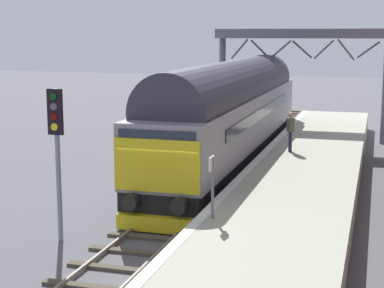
{
  "coord_description": "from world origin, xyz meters",
  "views": [
    {
      "loc": [
        6.1,
        -18.2,
        5.83
      ],
      "look_at": [
        0.2,
        1.81,
        2.18
      ],
      "focal_mm": 59.11,
      "sensor_mm": 36.0,
      "label": 1
    }
  ],
  "objects_px": {
    "diesel_locomotive": "(231,111)",
    "platform_number_sign": "(212,177)",
    "waiting_passenger": "(291,128)",
    "signal_post_mid": "(57,143)"
  },
  "relations": [
    {
      "from": "platform_number_sign",
      "to": "waiting_passenger",
      "type": "height_order",
      "value": "platform_number_sign"
    },
    {
      "from": "waiting_passenger",
      "to": "signal_post_mid",
      "type": "bearing_deg",
      "value": 150.45
    },
    {
      "from": "diesel_locomotive",
      "to": "waiting_passenger",
      "type": "height_order",
      "value": "diesel_locomotive"
    },
    {
      "from": "diesel_locomotive",
      "to": "waiting_passenger",
      "type": "relative_size",
      "value": 12.17
    },
    {
      "from": "diesel_locomotive",
      "to": "platform_number_sign",
      "type": "xyz_separation_m",
      "value": [
        2.04,
        -11.16,
        -0.37
      ]
    },
    {
      "from": "signal_post_mid",
      "to": "platform_number_sign",
      "type": "bearing_deg",
      "value": 1.97
    },
    {
      "from": "diesel_locomotive",
      "to": "platform_number_sign",
      "type": "height_order",
      "value": "diesel_locomotive"
    },
    {
      "from": "diesel_locomotive",
      "to": "signal_post_mid",
      "type": "height_order",
      "value": "diesel_locomotive"
    },
    {
      "from": "platform_number_sign",
      "to": "waiting_passenger",
      "type": "bearing_deg",
      "value": 86.18
    },
    {
      "from": "signal_post_mid",
      "to": "platform_number_sign",
      "type": "xyz_separation_m",
      "value": [
        4.42,
        0.15,
        -0.72
      ]
    }
  ]
}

